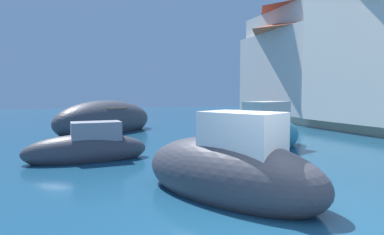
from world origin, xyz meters
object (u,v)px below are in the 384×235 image
moored_boat_1 (261,135)px  waterfront_building_far (309,65)px  moored_boat_4 (229,171)px  moored_boat_3 (88,148)px  moored_boat_6 (105,121)px  moored_boat_2 (236,119)px  waterfront_building_annex (310,55)px

moored_boat_1 → waterfront_building_far: waterfront_building_far is taller
moored_boat_1 → waterfront_building_far: bearing=-157.9°
waterfront_building_far → moored_boat_4: bearing=-133.8°
moored_boat_3 → waterfront_building_far: bearing=-151.7°
moored_boat_3 → waterfront_building_far: waterfront_building_far is taller
moored_boat_1 → moored_boat_6: moored_boat_1 is taller
moored_boat_2 → moored_boat_3: (-9.87, -9.33, 0.11)m
moored_boat_3 → moored_boat_6: (1.13, 7.08, 0.22)m
moored_boat_6 → moored_boat_2: bearing=-21.6°
moored_boat_2 → moored_boat_3: moored_boat_3 is taller
waterfront_building_annex → moored_boat_4: bearing=-133.9°
moored_boat_1 → moored_boat_3: size_ratio=1.29×
moored_boat_3 → moored_boat_4: bearing=116.6°
moored_boat_3 → waterfront_building_annex: waterfront_building_annex is taller
moored_boat_4 → waterfront_building_annex: waterfront_building_annex is taller
moored_boat_2 → waterfront_building_annex: size_ratio=0.33×
moored_boat_3 → waterfront_building_annex: bearing=-151.9°
moored_boat_1 → waterfront_building_annex: size_ratio=0.48×
moored_boat_4 → waterfront_building_far: waterfront_building_far is taller
moored_boat_1 → moored_boat_4: size_ratio=1.08×
moored_boat_1 → moored_boat_4: 5.65m
moored_boat_3 → waterfront_building_far: (15.81, 9.38, 3.70)m
waterfront_building_annex → waterfront_building_far: size_ratio=1.01×
waterfront_building_annex → waterfront_building_far: (0.00, 0.04, -0.69)m
moored_boat_4 → waterfront_building_far: size_ratio=0.45×
moored_boat_2 → moored_boat_6: size_ratio=0.51×
moored_boat_1 → waterfront_building_far: size_ratio=0.49×
moored_boat_1 → moored_boat_2: size_ratio=1.48×
waterfront_building_annex → moored_boat_1: bearing=-136.3°
moored_boat_2 → moored_boat_6: bearing=38.1°
moored_boat_2 → waterfront_building_annex: (5.94, 0.00, 4.49)m
waterfront_building_far → moored_boat_2: bearing=-179.6°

